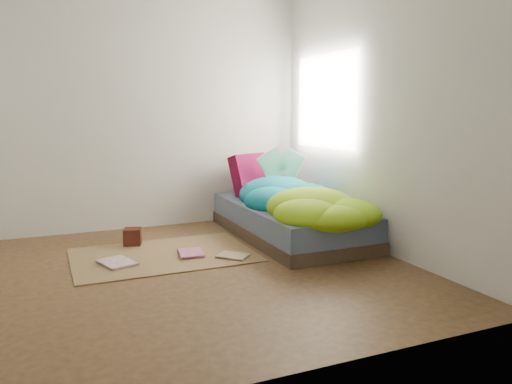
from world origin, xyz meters
The scene contains 12 objects.
ground centered at (0.00, 0.00, 0.00)m, with size 3.50×3.50×0.00m, color #402918.
room_walls centered at (0.01, 0.01, 1.63)m, with size 3.54×3.54×2.62m.
bed centered at (1.22, 0.72, 0.17)m, with size 1.00×2.00×0.34m.
duvet centered at (1.22, 0.50, 0.51)m, with size 0.96×1.84×0.34m, color #076572, non-canonical shape.
rug centered at (-0.15, 0.55, 0.01)m, with size 1.60×1.10×0.01m, color brown.
pillow_floral centered at (1.33, 1.52, 0.40)m, with size 0.51×0.32×0.11m, color beige.
pillow_magenta centered at (1.08, 1.44, 0.57)m, with size 0.47×0.15×0.47m, color #520534.
open_book centered at (1.35, 1.17, 0.82)m, with size 0.45×0.10×0.27m, color green, non-canonical shape.
wooden_box centered at (-0.35, 1.00, 0.09)m, with size 0.16×0.16×0.16m, color #3A1A0D.
floor_book_a centered at (-0.69, 0.38, 0.02)m, with size 0.24×0.33×0.02m, color white.
floor_book_b centered at (-0.03, 0.45, 0.03)m, with size 0.22×0.29×0.03m, color #D57B90.
floor_book_c centered at (0.33, 0.15, 0.02)m, with size 0.20×0.27×0.02m, color tan.
Camera 1 is at (-1.11, -3.80, 1.31)m, focal length 35.00 mm.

